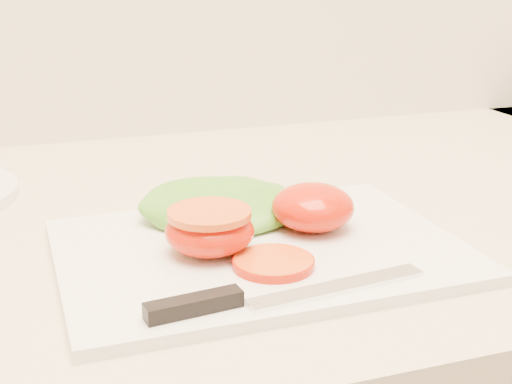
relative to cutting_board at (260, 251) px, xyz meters
name	(u,v)px	position (x,y,z in m)	size (l,w,h in m)	color
cutting_board	(260,251)	(0.00, 0.00, 0.00)	(0.34, 0.24, 0.01)	silver
tomato_half_dome	(313,207)	(0.06, 0.02, 0.03)	(0.07, 0.07, 0.04)	red
tomato_half_cut	(210,229)	(-0.04, 0.00, 0.03)	(0.07, 0.07, 0.04)	red
tomato_slice_0	(273,263)	(0.00, -0.04, 0.01)	(0.06, 0.06, 0.01)	orange
lettuce_leaf_0	(220,205)	(-0.01, 0.07, 0.02)	(0.15, 0.10, 0.03)	#5AA92C
lettuce_leaf_1	(261,202)	(0.03, 0.08, 0.02)	(0.10, 0.07, 0.02)	#5AA92C
knife	(253,297)	(-0.04, -0.10, 0.01)	(0.22, 0.03, 0.01)	silver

